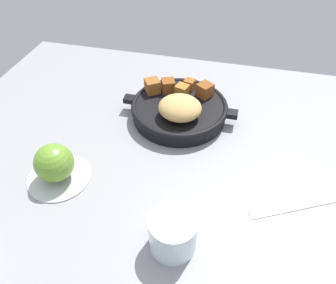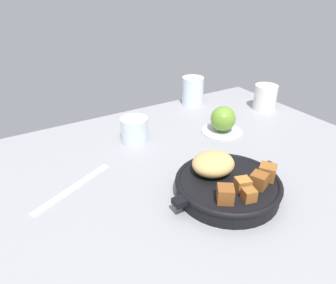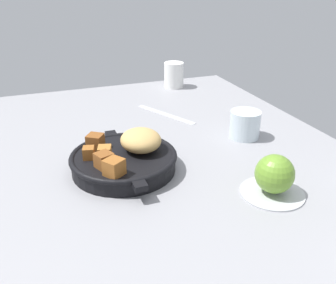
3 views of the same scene
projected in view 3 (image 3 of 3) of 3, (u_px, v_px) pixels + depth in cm
name	position (u px, v px, depth cm)	size (l,w,h in cm)	color
ground_plane	(172.00, 155.00, 86.28)	(112.07, 80.06, 2.40)	gray
cast_iron_skillet	(125.00, 158.00, 76.59)	(26.42, 22.13, 8.02)	black
saucer_plate	(272.00, 192.00, 69.30)	(11.97, 11.97, 0.60)	#B7BABF
red_apple	(275.00, 174.00, 67.63)	(7.25, 7.25, 7.25)	olive
butter_knife	(165.00, 114.00, 106.58)	(21.36, 1.60, 0.36)	silver
water_glass_short	(245.00, 124.00, 91.21)	(7.48, 7.48, 6.76)	silver
white_creamer_pitcher	(174.00, 75.00, 129.76)	(6.71, 6.71, 8.65)	white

